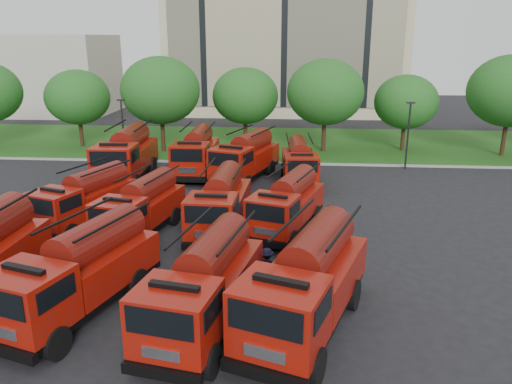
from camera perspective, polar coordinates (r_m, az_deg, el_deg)
ground at (r=23.15m, az=-4.56°, el=-7.48°), size 140.00×140.00×0.00m
lawn at (r=47.86m, az=0.23°, el=5.67°), size 70.00×16.00×0.12m
curb at (r=39.98m, az=-0.63°, el=3.36°), size 70.00×0.30×0.14m
apartment_building at (r=68.77m, az=3.44°, el=19.58°), size 30.00×14.18×25.00m
side_building at (r=73.03m, az=-23.38°, el=12.21°), size 18.00×12.00×10.00m
tree_1 at (r=48.15m, az=-19.72°, el=10.16°), size 5.71×5.71×6.98m
tree_2 at (r=43.99m, az=-10.87°, el=11.32°), size 6.72×6.72×8.22m
tree_3 at (r=45.25m, az=-1.24°, el=10.92°), size 5.88×5.88×7.19m
tree_4 at (r=43.56m, az=7.94°, el=11.23°), size 6.55×6.55×8.01m
tree_5 at (r=45.59m, az=16.77°, el=9.83°), size 5.46×5.46×6.68m
tree_6 at (r=46.41m, az=27.12°, el=10.23°), size 6.89×6.89×8.42m
lamp_post_0 at (r=40.83m, az=-14.96°, el=7.12°), size 0.60×0.25×5.11m
lamp_post_1 at (r=39.49m, az=17.01°, el=6.63°), size 0.60×0.25×5.11m
fire_truck_1 at (r=19.21m, az=-19.54°, el=-8.56°), size 4.41×7.49×3.23m
fire_truck_2 at (r=17.35m, az=-5.92°, el=-10.56°), size 3.67×7.30×3.17m
fire_truck_3 at (r=17.25m, az=5.81°, el=-10.26°), size 4.90×7.93×3.42m
fire_truck_4 at (r=28.11m, az=-18.95°, el=-0.68°), size 4.18×6.75×2.91m
fire_truck_5 at (r=25.95m, az=-12.98°, el=-1.67°), size 3.42×6.64×2.88m
fire_truck_6 at (r=25.56m, az=-4.08°, el=-1.29°), size 2.71×6.88×3.09m
fire_truck_7 at (r=25.72m, az=3.62°, el=-1.35°), size 4.10×6.80×2.93m
fire_truck_8 at (r=36.06m, az=-14.57°, el=4.12°), size 3.19×8.04×3.61m
fire_truck_9 at (r=36.72m, az=-6.83°, el=4.52°), size 2.73×7.24×3.28m
fire_truck_10 at (r=35.03m, az=-1.18°, el=4.01°), size 4.59×7.60×3.28m
fire_truck_11 at (r=34.35m, az=4.97°, el=3.36°), size 2.66×6.50×2.90m
firefighter_0 at (r=16.38m, az=-2.35°, el=-18.92°), size 0.60×0.44×1.63m
firefighter_2 at (r=19.02m, az=5.49°, el=-13.36°), size 0.65×1.03×1.67m
firefighter_3 at (r=20.79m, az=1.23°, el=-10.45°), size 1.04×0.56×1.58m
firefighter_4 at (r=23.79m, az=-24.73°, el=-8.41°), size 1.10×0.91×1.93m
firefighter_5 at (r=24.82m, az=8.21°, el=-5.85°), size 1.94×1.06×1.98m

